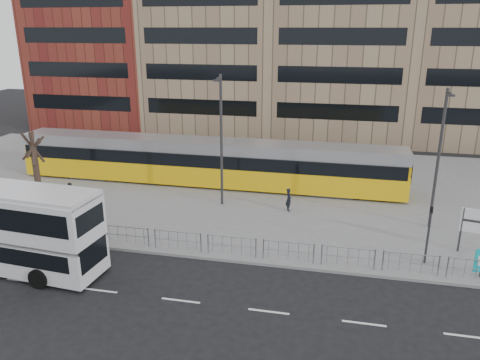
% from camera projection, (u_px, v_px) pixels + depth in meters
% --- Properties ---
extents(ground, '(120.00, 120.00, 0.00)m').
position_uv_depth(ground, '(243.00, 263.00, 24.30)').
color(ground, black).
rests_on(ground, ground).
extents(plaza, '(64.00, 24.00, 0.15)m').
position_uv_depth(plaza, '(275.00, 188.00, 35.42)').
color(plaza, slate).
rests_on(plaza, ground).
extents(kerb, '(64.00, 0.25, 0.17)m').
position_uv_depth(kerb, '(243.00, 262.00, 24.33)').
color(kerb, gray).
rests_on(kerb, ground).
extents(building_row, '(70.40, 18.40, 31.20)m').
position_uv_depth(building_row, '(321.00, 15.00, 51.75)').
color(building_row, maroon).
rests_on(building_row, ground).
extents(pedestrian_barrier, '(32.07, 0.07, 1.10)m').
position_uv_depth(pedestrian_barrier, '(283.00, 246.00, 24.06)').
color(pedestrian_barrier, gray).
rests_on(pedestrian_barrier, plaza).
extents(road_markings, '(62.00, 0.12, 0.01)m').
position_uv_depth(road_markings, '(246.00, 309.00, 20.39)').
color(road_markings, white).
rests_on(road_markings, ground).
extents(tram, '(29.43, 2.97, 3.47)m').
position_uv_depth(tram, '(206.00, 162.00, 35.60)').
color(tram, yellow).
rests_on(tram, plaza).
extents(pedestrian, '(0.55, 0.66, 1.55)m').
position_uv_depth(pedestrian, '(289.00, 199.00, 30.62)').
color(pedestrian, black).
rests_on(pedestrian, plaza).
extents(traffic_light_west, '(0.21, 0.23, 3.10)m').
position_uv_depth(traffic_light_west, '(71.00, 201.00, 26.91)').
color(traffic_light_west, '#2D2D30').
rests_on(traffic_light_west, plaza).
extents(traffic_light_east, '(0.21, 0.23, 3.10)m').
position_uv_depth(traffic_light_east, '(429.00, 228.00, 23.43)').
color(traffic_light_east, '#2D2D30').
rests_on(traffic_light_east, plaza).
extents(lamp_post_west, '(0.45, 1.04, 8.71)m').
position_uv_depth(lamp_post_west, '(221.00, 136.00, 30.48)').
color(lamp_post_west, '#2D2D30').
rests_on(lamp_post_west, plaza).
extents(lamp_post_east, '(0.45, 1.04, 8.34)m').
position_uv_depth(lamp_post_east, '(439.00, 154.00, 26.94)').
color(lamp_post_east, '#2D2D30').
rests_on(lamp_post_east, plaza).
extents(bare_tree, '(4.10, 4.10, 6.81)m').
position_uv_depth(bare_tree, '(30.00, 128.00, 31.97)').
color(bare_tree, '#2D2019').
rests_on(bare_tree, plaza).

